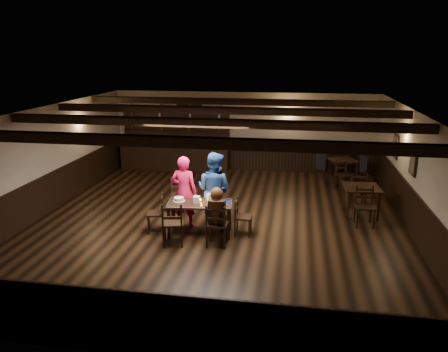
% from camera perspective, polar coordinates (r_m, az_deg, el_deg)
% --- Properties ---
extents(ground, '(10.00, 10.00, 0.00)m').
position_cam_1_polar(ground, '(10.74, -0.74, -6.04)').
color(ground, black).
rests_on(ground, ground).
extents(room_shell, '(9.02, 10.02, 2.71)m').
position_cam_1_polar(room_shell, '(10.25, -0.69, 3.12)').
color(room_shell, beige).
rests_on(room_shell, ground).
extents(dining_table, '(1.51, 0.86, 0.75)m').
position_cam_1_polar(dining_table, '(9.87, -3.17, -4.00)').
color(dining_table, black).
rests_on(dining_table, ground).
extents(chair_near_left, '(0.54, 0.52, 0.97)m').
position_cam_1_polar(chair_near_left, '(9.35, -6.75, -5.86)').
color(chair_near_left, black).
rests_on(chair_near_left, ground).
extents(chair_near_right, '(0.44, 0.42, 0.94)m').
position_cam_1_polar(chair_near_right, '(9.26, -1.03, -6.08)').
color(chair_near_right, black).
rests_on(chair_near_right, ground).
extents(chair_end_left, '(0.48, 0.50, 0.87)m').
position_cam_1_polar(chair_end_left, '(10.17, -8.54, -4.43)').
color(chair_end_left, black).
rests_on(chair_end_left, ground).
extents(chair_end_right, '(0.38, 0.40, 0.84)m').
position_cam_1_polar(chair_end_right, '(9.90, 2.11, -4.94)').
color(chair_end_right, black).
rests_on(chair_end_right, ground).
extents(chair_far_pushed, '(0.53, 0.52, 0.91)m').
position_cam_1_polar(chair_far_pushed, '(11.37, -5.89, -2.01)').
color(chair_far_pushed, black).
rests_on(chair_far_pushed, ground).
extents(woman_pink, '(0.65, 0.45, 1.71)m').
position_cam_1_polar(woman_pink, '(10.29, -5.23, -2.04)').
color(woman_pink, '#D81052').
rests_on(woman_pink, ground).
extents(man_blue, '(1.07, 0.96, 1.81)m').
position_cam_1_polar(man_blue, '(10.21, -1.31, -1.82)').
color(man_blue, navy).
rests_on(man_blue, ground).
extents(seated_person, '(0.36, 0.54, 0.87)m').
position_cam_1_polar(seated_person, '(9.20, -0.96, -4.20)').
color(seated_person, black).
rests_on(seated_person, ground).
extents(cake, '(0.27, 0.27, 0.09)m').
position_cam_1_polar(cake, '(9.97, -5.93, -3.06)').
color(cake, white).
rests_on(cake, dining_table).
extents(plate_stack_a, '(0.16, 0.16, 0.15)m').
position_cam_1_polar(plate_stack_a, '(9.82, -3.61, -3.07)').
color(plate_stack_a, white).
rests_on(plate_stack_a, dining_table).
extents(plate_stack_b, '(0.15, 0.15, 0.18)m').
position_cam_1_polar(plate_stack_b, '(9.88, -1.82, -2.84)').
color(plate_stack_b, white).
rests_on(plate_stack_b, dining_table).
extents(tea_light, '(0.06, 0.06, 0.06)m').
position_cam_1_polar(tea_light, '(9.91, -3.09, -3.20)').
color(tea_light, '#A5A8AD').
rests_on(tea_light, dining_table).
extents(salt_shaker, '(0.04, 0.04, 0.10)m').
position_cam_1_polar(salt_shaker, '(9.67, -1.03, -3.52)').
color(salt_shaker, silver).
rests_on(salt_shaker, dining_table).
extents(pepper_shaker, '(0.03, 0.03, 0.08)m').
position_cam_1_polar(pepper_shaker, '(9.68, -1.14, -3.56)').
color(pepper_shaker, '#A5A8AD').
rests_on(pepper_shaker, dining_table).
extents(drink_glass, '(0.07, 0.07, 0.11)m').
position_cam_1_polar(drink_glass, '(9.90, -1.03, -3.00)').
color(drink_glass, silver).
rests_on(drink_glass, dining_table).
extents(menu_red, '(0.32, 0.31, 0.00)m').
position_cam_1_polar(menu_red, '(9.71, -0.37, -3.72)').
color(menu_red, maroon).
rests_on(menu_red, dining_table).
extents(menu_blue, '(0.37, 0.30, 0.00)m').
position_cam_1_polar(menu_blue, '(9.90, 0.01, -3.33)').
color(menu_blue, '#0D0F43').
rests_on(menu_blue, dining_table).
extents(bar_counter, '(4.00, 0.70, 2.20)m').
position_cam_1_polar(bar_counter, '(15.45, -6.38, 3.55)').
color(bar_counter, black).
rests_on(bar_counter, ground).
extents(back_table_a, '(0.94, 0.94, 0.75)m').
position_cam_1_polar(back_table_a, '(11.51, 17.50, -1.83)').
color(back_table_a, black).
rests_on(back_table_a, ground).
extents(back_table_b, '(1.07, 1.07, 0.75)m').
position_cam_1_polar(back_table_b, '(14.24, 15.14, 1.70)').
color(back_table_b, black).
rests_on(back_table_b, ground).
extents(bg_patron_left, '(0.28, 0.41, 0.80)m').
position_cam_1_polar(bg_patron_left, '(14.04, 12.57, 2.59)').
color(bg_patron_left, black).
rests_on(bg_patron_left, ground).
extents(bg_patron_right, '(0.27, 0.38, 0.71)m').
position_cam_1_polar(bg_patron_right, '(14.13, 17.81, 2.09)').
color(bg_patron_right, black).
rests_on(bg_patron_right, ground).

